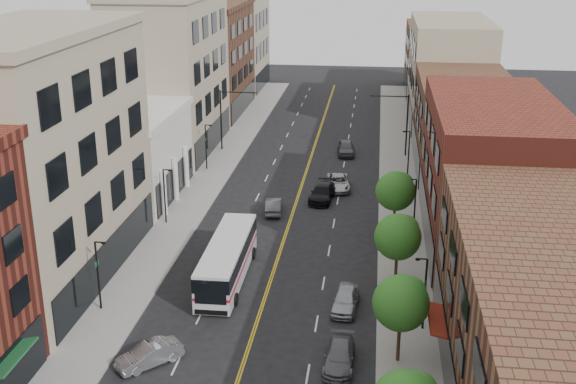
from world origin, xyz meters
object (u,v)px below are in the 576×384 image
at_px(car_parked_far, 345,299).
at_px(car_lane_behind, 273,206).
at_px(car_angle_b, 149,355).
at_px(car_parked_mid, 339,356).
at_px(car_lane_b, 338,182).
at_px(car_lane_c, 346,148).
at_px(car_lane_a, 322,193).
at_px(city_bus, 227,258).

bearing_deg(car_parked_far, car_lane_behind, 117.76).
distance_m(car_angle_b, car_parked_far, 14.16).
distance_m(car_parked_mid, car_lane_b, 32.39).
bearing_deg(car_lane_c, car_parked_mid, -92.78).
relative_size(car_parked_far, car_lane_a, 0.82).
bearing_deg(car_angle_b, city_bus, 123.92).
distance_m(city_bus, car_lane_b, 22.92).
bearing_deg(car_lane_a, car_angle_b, -98.78).
relative_size(car_lane_behind, car_lane_c, 0.86).
height_order(car_lane_behind, car_lane_c, car_lane_c).
distance_m(car_lane_b, car_lane_c, 12.54).
bearing_deg(car_lane_a, car_lane_c, 90.88).
relative_size(car_angle_b, car_lane_a, 0.79).
height_order(city_bus, car_parked_mid, city_bus).
bearing_deg(car_parked_far, car_lane_a, 103.24).
relative_size(car_parked_far, car_lane_behind, 1.04).
relative_size(car_lane_b, car_lane_c, 1.06).
distance_m(car_angle_b, car_lane_a, 31.14).
bearing_deg(car_lane_a, car_lane_b, 75.71).
relative_size(car_parked_mid, car_lane_behind, 1.07).
bearing_deg(car_parked_far, car_parked_mid, -85.46).
xyz_separation_m(car_lane_behind, car_lane_a, (4.29, 3.95, 0.08)).
xyz_separation_m(car_parked_far, car_lane_b, (-1.98, 25.23, -0.03)).
bearing_deg(city_bus, car_parked_far, -21.64).
bearing_deg(car_lane_c, car_lane_b, -95.91).
bearing_deg(car_lane_b, car_lane_behind, -133.21).
bearing_deg(car_lane_b, car_angle_b, -112.07).
bearing_deg(car_parked_far, city_bus, 163.58).
height_order(city_bus, car_parked_far, city_bus).
relative_size(car_angle_b, car_parked_mid, 0.93).
bearing_deg(car_parked_mid, car_lane_c, 93.98).
relative_size(city_bus, car_lane_c, 2.51).
xyz_separation_m(car_angle_b, car_parked_far, (11.40, 8.40, 0.05)).
bearing_deg(car_lane_a, city_bus, -101.15).
distance_m(car_lane_behind, car_lane_b, 9.39).
bearing_deg(car_angle_b, car_lane_behind, 126.95).
xyz_separation_m(car_lane_a, car_lane_c, (1.52, 16.11, 0.06)).
relative_size(car_parked_mid, car_lane_c, 0.92).
xyz_separation_m(car_lane_behind, car_lane_c, (5.81, 20.06, 0.13)).
height_order(car_angle_b, car_lane_behind, car_lane_behind).
distance_m(car_lane_a, car_lane_b, 3.81).
bearing_deg(car_lane_b, car_lane_c, 82.74).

